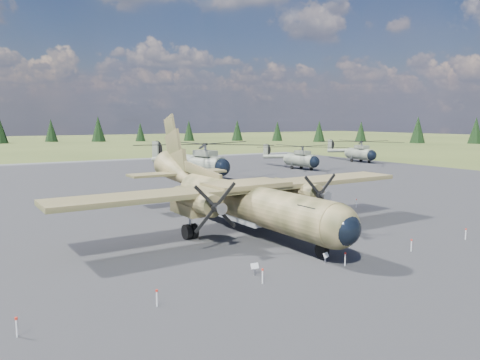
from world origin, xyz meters
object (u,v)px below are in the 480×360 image
transport_plane (239,195)px  helicopter_mid (301,153)px  helicopter_near (203,153)px  helicopter_far (360,147)px

transport_plane → helicopter_mid: transport_plane is taller
transport_plane → helicopter_near: transport_plane is taller
helicopter_mid → helicopter_far: (19.64, 4.94, 0.17)m
transport_plane → helicopter_far: (52.90, 38.78, 0.29)m
helicopter_far → helicopter_mid: bearing=-161.0°
transport_plane → helicopter_mid: (33.26, 33.84, 0.13)m
transport_plane → helicopter_near: bearing=66.4°
helicopter_mid → helicopter_far: size_ratio=0.95×
transport_plane → helicopter_far: bearing=34.5°
transport_plane → helicopter_far: 65.59m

